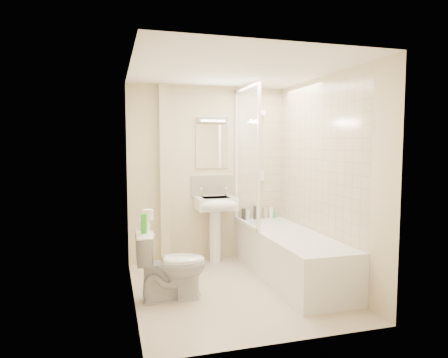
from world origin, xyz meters
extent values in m
plane|color=beige|center=(0.00, 0.00, 0.00)|extent=(2.50, 2.50, 0.00)
cube|color=beige|center=(0.00, 1.25, 1.20)|extent=(2.20, 0.02, 2.40)
cube|color=beige|center=(-1.10, 0.00, 1.20)|extent=(0.02, 2.50, 2.40)
cube|color=beige|center=(1.10, 0.00, 1.20)|extent=(0.02, 2.50, 2.40)
cube|color=white|center=(0.00, 0.00, 2.40)|extent=(2.20, 2.50, 0.02)
cube|color=beige|center=(0.75, 1.24, 1.42)|extent=(0.70, 0.01, 1.75)
cube|color=beige|center=(1.09, 0.20, 1.42)|extent=(0.01, 2.10, 1.75)
cube|color=beige|center=(-0.62, 1.19, 1.20)|extent=(0.12, 0.12, 2.40)
cube|color=beige|center=(0.05, 1.24, 1.03)|extent=(0.60, 0.02, 0.30)
cube|color=white|center=(0.05, 1.24, 1.58)|extent=(0.46, 0.01, 0.60)
cube|color=silver|center=(0.05, 1.22, 1.95)|extent=(0.42, 0.07, 0.07)
cube|color=white|center=(0.75, 0.20, 0.28)|extent=(0.70, 2.10, 0.55)
cube|color=white|center=(0.75, 0.20, 0.49)|extent=(0.56, 1.96, 0.05)
cube|color=white|center=(0.40, 0.80, 1.45)|extent=(0.01, 0.90, 1.80)
cube|color=white|center=(0.40, 1.23, 1.45)|extent=(0.04, 0.04, 1.80)
cube|color=white|center=(0.40, 0.35, 1.45)|extent=(0.04, 0.04, 1.80)
cube|color=white|center=(0.40, 0.80, 2.33)|extent=(0.04, 0.90, 0.04)
cube|color=white|center=(0.40, 0.80, 0.57)|extent=(0.04, 0.90, 0.03)
cylinder|color=white|center=(0.75, 1.22, 1.55)|extent=(0.02, 0.02, 0.90)
cylinder|color=white|center=(0.75, 1.22, 1.10)|extent=(0.05, 0.05, 0.02)
cylinder|color=white|center=(0.75, 1.22, 2.00)|extent=(0.05, 0.05, 0.02)
cylinder|color=white|center=(0.75, 1.15, 2.03)|extent=(0.08, 0.11, 0.11)
cube|color=white|center=(0.75, 1.21, 1.17)|extent=(0.10, 0.05, 0.14)
cylinder|color=white|center=(0.73, 1.19, 1.60)|extent=(0.01, 0.13, 0.84)
cylinder|color=white|center=(0.05, 1.08, 0.36)|extent=(0.15, 0.15, 0.71)
cube|color=white|center=(0.05, 1.05, 0.82)|extent=(0.53, 0.41, 0.16)
ellipsoid|color=white|center=(0.05, 0.88, 0.82)|extent=(0.53, 0.22, 0.16)
cube|color=silver|center=(0.05, 1.05, 0.88)|extent=(0.37, 0.27, 0.04)
cylinder|color=white|center=(-0.12, 1.16, 0.95)|extent=(0.03, 0.03, 0.10)
cylinder|color=white|center=(0.22, 1.16, 0.95)|extent=(0.03, 0.03, 0.10)
sphere|color=white|center=(-0.12, 1.16, 1.01)|extent=(0.04, 0.04, 0.04)
sphere|color=white|center=(0.22, 1.16, 1.01)|extent=(0.04, 0.04, 0.04)
cylinder|color=black|center=(0.49, 1.16, 0.63)|extent=(0.06, 0.06, 0.16)
cylinder|color=white|center=(0.54, 1.16, 0.62)|extent=(0.06, 0.06, 0.13)
cylinder|color=black|center=(0.67, 1.16, 0.64)|extent=(0.07, 0.07, 0.19)
cylinder|color=#141457|center=(0.71, 1.16, 0.61)|extent=(0.06, 0.06, 0.11)
cylinder|color=beige|center=(0.82, 1.16, 0.63)|extent=(0.06, 0.06, 0.16)
cylinder|color=white|center=(0.90, 1.16, 0.63)|extent=(0.06, 0.06, 0.16)
cylinder|color=#31C05A|center=(0.94, 1.16, 0.59)|extent=(0.06, 0.06, 0.08)
imported|color=white|center=(-0.72, -0.07, 0.37)|extent=(0.45, 0.74, 0.73)
cylinder|color=white|center=(-0.98, 0.03, 0.78)|extent=(0.11, 0.11, 0.10)
cylinder|color=white|center=(-0.94, 0.03, 0.89)|extent=(0.11, 0.11, 0.11)
cylinder|color=green|center=(-1.00, -0.16, 0.83)|extent=(0.06, 0.06, 0.19)
camera|label=1|loc=(-1.30, -4.12, 1.61)|focal=32.00mm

